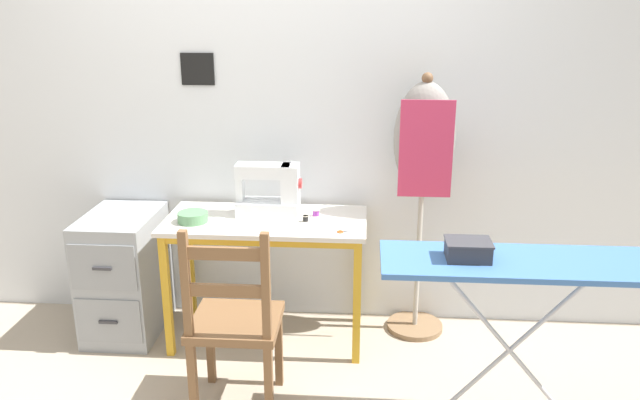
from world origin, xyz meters
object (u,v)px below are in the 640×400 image
(filing_cabinet, at_px, (125,274))
(thread_spool_mid_table, at_px, (316,213))
(sewing_machine, at_px, (272,191))
(storage_box, at_px, (468,250))
(dress_form, at_px, (424,153))
(ironing_board, at_px, (518,270))
(wooden_chair, at_px, (234,324))
(scissors, at_px, (346,232))
(fabric_bowl, at_px, (193,217))
(thread_spool_near_machine, at_px, (306,218))

(filing_cabinet, bearing_deg, thread_spool_mid_table, 1.93)
(sewing_machine, relative_size, storage_box, 1.89)
(dress_form, distance_m, ironing_board, 0.97)
(wooden_chair, height_order, storage_box, wooden_chair)
(thread_spool_mid_table, xyz_separation_m, dress_form, (0.57, 0.09, 0.32))
(wooden_chair, bearing_deg, scissors, 44.25)
(fabric_bowl, xyz_separation_m, ironing_board, (1.53, -0.64, 0.03))
(sewing_machine, height_order, ironing_board, sewing_machine)
(scissors, height_order, ironing_board, ironing_board)
(scissors, height_order, dress_form, dress_form)
(wooden_chair, distance_m, ironing_board, 1.25)
(scissors, relative_size, storage_box, 0.75)
(filing_cabinet, xyz_separation_m, ironing_board, (1.98, -0.74, 0.42))
(thread_spool_near_machine, distance_m, dress_form, 0.72)
(sewing_machine, relative_size, wooden_chair, 0.38)
(thread_spool_mid_table, bearing_deg, sewing_machine, 179.34)
(sewing_machine, xyz_separation_m, filing_cabinet, (-0.84, -0.04, -0.49))
(wooden_chair, bearing_deg, thread_spool_near_machine, 66.60)
(wooden_chair, relative_size, storage_box, 4.98)
(wooden_chair, xyz_separation_m, storage_box, (1.00, -0.07, 0.42))
(filing_cabinet, height_order, ironing_board, ironing_board)
(thread_spool_near_machine, distance_m, storage_box, 1.01)
(sewing_machine, distance_m, ironing_board, 1.38)
(thread_spool_mid_table, distance_m, wooden_chair, 0.83)
(thread_spool_near_machine, height_order, thread_spool_mid_table, thread_spool_mid_table)
(sewing_machine, relative_size, thread_spool_mid_table, 8.02)
(scissors, distance_m, wooden_chair, 0.73)
(thread_spool_mid_table, bearing_deg, thread_spool_near_machine, -116.35)
(sewing_machine, height_order, thread_spool_near_machine, sewing_machine)
(dress_form, bearing_deg, storage_box, -82.39)
(fabric_bowl, height_order, thread_spool_mid_table, fabric_bowl)
(fabric_bowl, bearing_deg, storage_box, -25.83)
(filing_cabinet, bearing_deg, fabric_bowl, -13.20)
(dress_form, relative_size, storage_box, 7.94)
(thread_spool_mid_table, distance_m, dress_form, 0.66)
(fabric_bowl, distance_m, scissors, 0.82)
(thread_spool_near_machine, distance_m, thread_spool_mid_table, 0.10)
(storage_box, bearing_deg, scissors, 133.20)
(sewing_machine, xyz_separation_m, scissors, (0.41, -0.24, -0.13))
(thread_spool_mid_table, distance_m, ironing_board, 1.19)
(ironing_board, bearing_deg, wooden_chair, 176.60)
(ironing_board, distance_m, storage_box, 0.22)
(scissors, bearing_deg, fabric_bowl, 173.35)
(thread_spool_near_machine, bearing_deg, filing_cabinet, 176.84)
(fabric_bowl, bearing_deg, thread_spool_mid_table, 12.41)
(sewing_machine, bearing_deg, filing_cabinet, -177.34)
(dress_form, bearing_deg, sewing_machine, -173.87)
(thread_spool_near_machine, xyz_separation_m, ironing_board, (0.94, -0.69, 0.04))
(fabric_bowl, height_order, ironing_board, ironing_board)
(scissors, relative_size, thread_spool_near_machine, 3.67)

